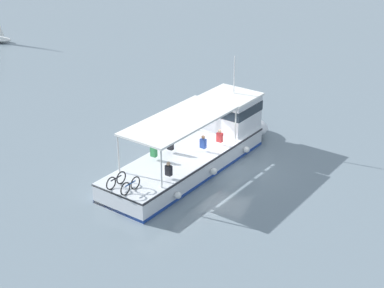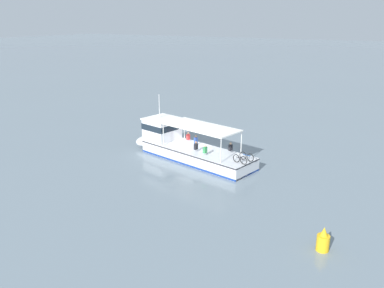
# 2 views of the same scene
# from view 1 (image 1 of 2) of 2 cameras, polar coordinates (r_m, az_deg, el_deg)

# --- Properties ---
(ground_plane) EXTENTS (400.00, 400.00, 0.00)m
(ground_plane) POSITION_cam_1_polar(r_m,az_deg,el_deg) (32.38, 3.41, -2.11)
(ground_plane) COLOR slate
(ferry_main) EXTENTS (13.07, 5.92, 5.32)m
(ferry_main) POSITION_cam_1_polar(r_m,az_deg,el_deg) (32.46, 1.06, -0.01)
(ferry_main) COLOR silver
(ferry_main) RESTS_ON ground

